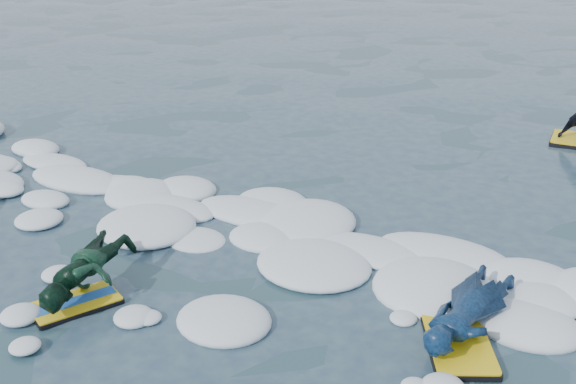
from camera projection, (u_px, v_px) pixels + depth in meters
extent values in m
plane|color=#182D39|center=(196.00, 287.00, 6.82)|extent=(120.00, 120.00, 0.00)
cube|color=black|center=(458.00, 343.00, 5.94)|extent=(0.89, 1.07, 0.05)
cube|color=gold|center=(458.00, 340.00, 5.92)|extent=(0.86, 1.05, 0.02)
imported|color=navy|center=(468.00, 311.00, 6.07)|extent=(0.69, 1.46, 0.34)
cube|color=black|center=(75.00, 304.00, 6.49)|extent=(0.74, 0.88, 0.04)
cube|color=gold|center=(75.00, 302.00, 6.48)|extent=(0.71, 0.86, 0.01)
cube|color=blue|center=(75.00, 301.00, 6.47)|extent=(0.46, 0.72, 0.00)
imported|color=#113E25|center=(88.00, 274.00, 6.56)|extent=(0.72, 1.23, 0.44)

